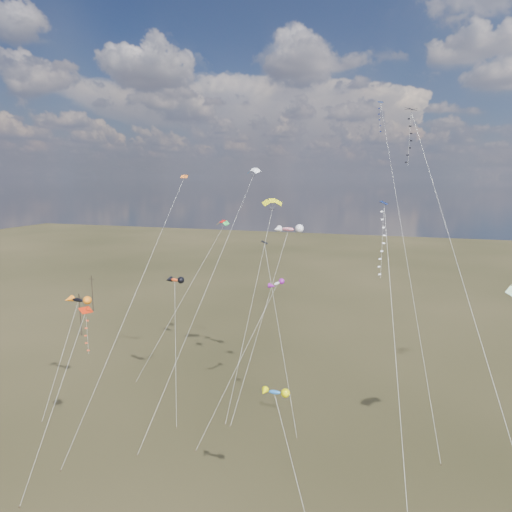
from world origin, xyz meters
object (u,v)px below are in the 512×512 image
(utility_pole_near, at_px, (80,314))
(utility_pole_far, at_px, (92,293))
(novelty_black_orange, at_px, (78,300))
(parafoil_yellow, at_px, (272,201))
(diamond_black_high, at_px, (417,160))

(utility_pole_near, relative_size, utility_pole_far, 1.00)
(utility_pole_near, height_order, novelty_black_orange, novelty_black_orange)
(novelty_black_orange, bearing_deg, parafoil_yellow, 28.50)
(utility_pole_far, bearing_deg, novelty_black_orange, -54.51)
(utility_pole_far, bearing_deg, utility_pole_near, -60.26)
(diamond_black_high, height_order, parafoil_yellow, diamond_black_high)
(diamond_black_high, bearing_deg, novelty_black_orange, 179.91)
(diamond_black_high, height_order, novelty_black_orange, diamond_black_high)
(novelty_black_orange, bearing_deg, diamond_black_high, -0.09)
(utility_pole_far, height_order, novelty_black_orange, novelty_black_orange)
(parafoil_yellow, bearing_deg, utility_pole_far, 155.75)
(utility_pole_near, xyz_separation_m, utility_pole_far, (-8.00, 14.00, 0.00))
(utility_pole_near, bearing_deg, novelty_black_orange, -50.83)
(diamond_black_high, xyz_separation_m, parafoil_yellow, (-18.12, 12.49, -4.94))
(utility_pole_far, xyz_separation_m, novelty_black_orange, (23.88, -33.49, 9.11))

